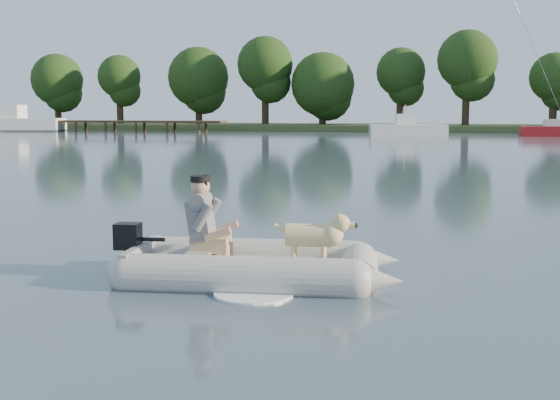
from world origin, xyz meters
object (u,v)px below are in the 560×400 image
(man, at_px, (202,217))
(dog, at_px, (309,239))
(motorboat, at_px, (408,121))
(dinghy, at_px, (257,233))
(dock, at_px, (130,126))
(cabin_cruiser, at_px, (14,118))

(man, relative_size, dog, 1.16)
(motorboat, bearing_deg, dinghy, -99.91)
(dinghy, xyz_separation_m, man, (-0.65, -0.03, 0.18))
(dock, xyz_separation_m, dog, (27.23, -51.19, -0.04))
(man, relative_size, motorboat, 0.17)
(dinghy, height_order, man, man)
(dinghy, distance_m, motorboat, 46.11)
(dinghy, distance_m, dog, 0.61)
(dock, bearing_deg, dinghy, -62.57)
(motorboat, bearing_deg, man, -100.72)
(man, xyz_separation_m, dog, (1.25, 0.16, -0.24))
(dog, relative_size, motorboat, 0.15)
(dock, height_order, motorboat, motorboat)
(dog, bearing_deg, dinghy, -175.43)
(dinghy, distance_m, cabin_cruiser, 63.02)
(cabin_cruiser, bearing_deg, dinghy, -65.48)
(dock, bearing_deg, man, -63.17)
(cabin_cruiser, relative_size, motorboat, 1.59)
(dock, xyz_separation_m, dinghy, (26.63, -51.32, 0.03))
(dinghy, relative_size, man, 4.31)
(cabin_cruiser, bearing_deg, motorboat, -19.07)
(dinghy, bearing_deg, cabin_cruiser, 119.97)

